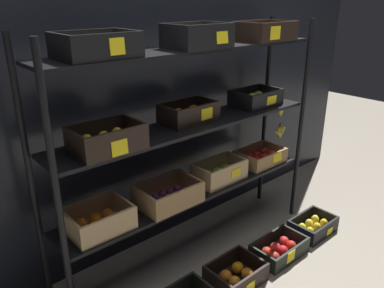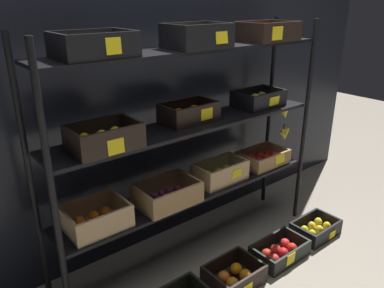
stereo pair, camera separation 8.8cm
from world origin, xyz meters
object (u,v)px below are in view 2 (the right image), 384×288
display_rack (195,125)px  crate_ground_rightmost_lemon (315,229)px  crate_ground_orange (234,276)px  crate_ground_apple_red (279,252)px

display_rack → crate_ground_rightmost_lemon: (0.81, -0.41, -0.87)m
crate_ground_orange → crate_ground_apple_red: size_ratio=0.87×
display_rack → crate_ground_orange: display_rack is taller
crate_ground_rightmost_lemon → crate_ground_apple_red: bearing=-179.4°
display_rack → crate_ground_rightmost_lemon: size_ratio=5.82×
crate_ground_apple_red → crate_ground_orange: bearing=177.6°
display_rack → crate_ground_rightmost_lemon: 1.26m
display_rack → crate_ground_orange: size_ratio=6.01×
crate_ground_apple_red → crate_ground_rightmost_lemon: bearing=0.6°
crate_ground_rightmost_lemon → display_rack: bearing=153.0°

